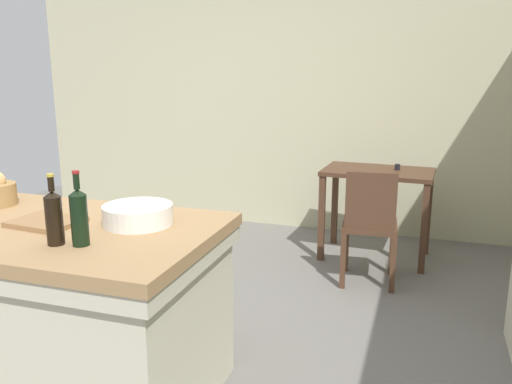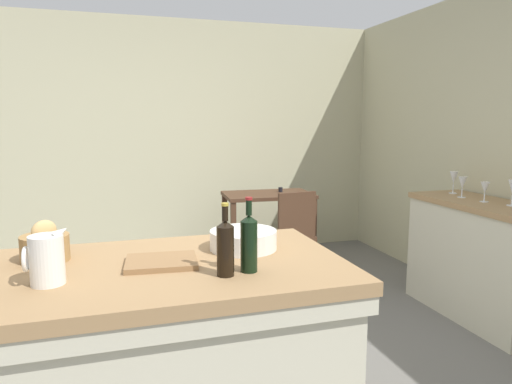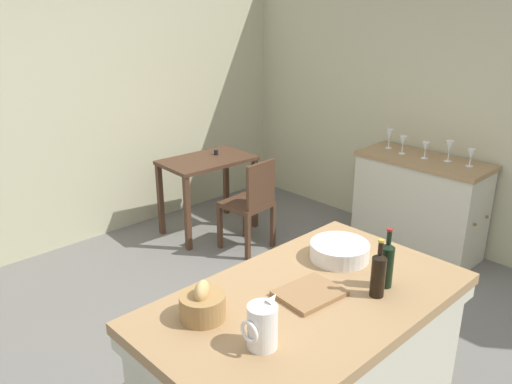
{
  "view_description": "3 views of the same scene",
  "coord_description": "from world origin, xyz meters",
  "px_view_note": "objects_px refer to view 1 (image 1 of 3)",
  "views": [
    {
      "loc": [
        1.47,
        -2.58,
        1.61
      ],
      "look_at": [
        0.49,
        0.41,
        0.87
      ],
      "focal_mm": 36.87,
      "sensor_mm": 36.0,
      "label": 1
    },
    {
      "loc": [
        -0.41,
        -2.64,
        1.52
      ],
      "look_at": [
        0.57,
        0.56,
        1.0
      ],
      "focal_mm": 32.67,
      "sensor_mm": 36.0,
      "label": 2
    },
    {
      "loc": [
        -1.96,
        -2.03,
        2.26
      ],
      "look_at": [
        0.51,
        0.55,
        0.93
      ],
      "focal_mm": 36.33,
      "sensor_mm": 36.0,
      "label": 3
    }
  ],
  "objects_px": {
    "cutting_board": "(46,222)",
    "wine_bottle_amber": "(54,216)",
    "island_table": "(52,303)",
    "wash_bowl": "(138,215)",
    "writing_desk": "(378,185)",
    "wooden_chair": "(370,223)",
    "wine_bottle_dark": "(79,216)"
  },
  "relations": [
    {
      "from": "island_table",
      "to": "wooden_chair",
      "type": "bearing_deg",
      "value": 53.87
    },
    {
      "from": "wash_bowl",
      "to": "wine_bottle_amber",
      "type": "xyz_separation_m",
      "value": [
        -0.18,
        -0.37,
        0.08
      ]
    },
    {
      "from": "wine_bottle_dark",
      "to": "wine_bottle_amber",
      "type": "distance_m",
      "value": 0.11
    },
    {
      "from": "island_table",
      "to": "wash_bowl",
      "type": "xyz_separation_m",
      "value": [
        0.43,
        0.14,
        0.45
      ]
    },
    {
      "from": "wine_bottle_amber",
      "to": "writing_desk",
      "type": "bearing_deg",
      "value": 68.05
    },
    {
      "from": "writing_desk",
      "to": "wine_bottle_amber",
      "type": "distance_m",
      "value": 2.94
    },
    {
      "from": "cutting_board",
      "to": "wine_bottle_amber",
      "type": "distance_m",
      "value": 0.35
    },
    {
      "from": "wash_bowl",
      "to": "wine_bottle_dark",
      "type": "height_order",
      "value": "wine_bottle_dark"
    },
    {
      "from": "writing_desk",
      "to": "wash_bowl",
      "type": "relative_size",
      "value": 2.8
    },
    {
      "from": "wooden_chair",
      "to": "wine_bottle_dark",
      "type": "xyz_separation_m",
      "value": [
        -1.0,
        -2.06,
        0.53
      ]
    },
    {
      "from": "wooden_chair",
      "to": "wine_bottle_amber",
      "type": "distance_m",
      "value": 2.41
    },
    {
      "from": "wash_bowl",
      "to": "wine_bottle_dark",
      "type": "relative_size",
      "value": 1.04
    },
    {
      "from": "writing_desk",
      "to": "wooden_chair",
      "type": "relative_size",
      "value": 1.04
    },
    {
      "from": "island_table",
      "to": "cutting_board",
      "type": "xyz_separation_m",
      "value": [
        0.01,
        0.0,
        0.42
      ]
    },
    {
      "from": "wooden_chair",
      "to": "cutting_board",
      "type": "xyz_separation_m",
      "value": [
        -1.34,
        -1.85,
        0.41
      ]
    },
    {
      "from": "island_table",
      "to": "writing_desk",
      "type": "bearing_deg",
      "value": 61.57
    },
    {
      "from": "writing_desk",
      "to": "wine_bottle_amber",
      "type": "xyz_separation_m",
      "value": [
        -1.09,
        -2.71,
        0.36
      ]
    },
    {
      "from": "cutting_board",
      "to": "wine_bottle_amber",
      "type": "height_order",
      "value": "wine_bottle_amber"
    },
    {
      "from": "island_table",
      "to": "wine_bottle_amber",
      "type": "relative_size",
      "value": 5.47
    },
    {
      "from": "wine_bottle_amber",
      "to": "wash_bowl",
      "type": "bearing_deg",
      "value": 64.18
    },
    {
      "from": "island_table",
      "to": "wine_bottle_dark",
      "type": "bearing_deg",
      "value": -29.43
    },
    {
      "from": "wash_bowl",
      "to": "wine_bottle_dark",
      "type": "xyz_separation_m",
      "value": [
        -0.07,
        -0.34,
        0.08
      ]
    },
    {
      "from": "island_table",
      "to": "wash_bowl",
      "type": "bearing_deg",
      "value": 18.18
    },
    {
      "from": "wash_bowl",
      "to": "cutting_board",
      "type": "distance_m",
      "value": 0.44
    },
    {
      "from": "wooden_chair",
      "to": "wine_bottle_amber",
      "type": "xyz_separation_m",
      "value": [
        -1.1,
        -2.08,
        0.52
      ]
    },
    {
      "from": "island_table",
      "to": "wine_bottle_dark",
      "type": "distance_m",
      "value": 0.68
    },
    {
      "from": "wash_bowl",
      "to": "cutting_board",
      "type": "bearing_deg",
      "value": -161.56
    },
    {
      "from": "island_table",
      "to": "wash_bowl",
      "type": "distance_m",
      "value": 0.64
    },
    {
      "from": "island_table",
      "to": "cutting_board",
      "type": "distance_m",
      "value": 0.42
    },
    {
      "from": "island_table",
      "to": "writing_desk",
      "type": "height_order",
      "value": "island_table"
    },
    {
      "from": "cutting_board",
      "to": "wash_bowl",
      "type": "bearing_deg",
      "value": 18.44
    },
    {
      "from": "wooden_chair",
      "to": "cutting_board",
      "type": "relative_size",
      "value": 2.88
    }
  ]
}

